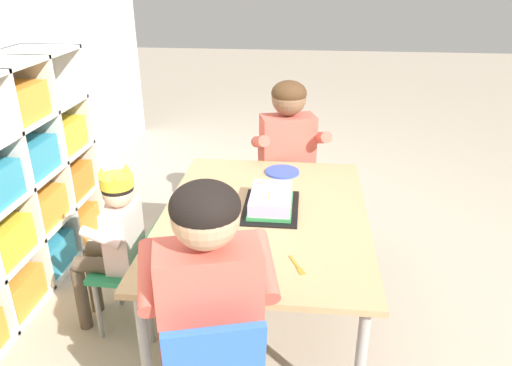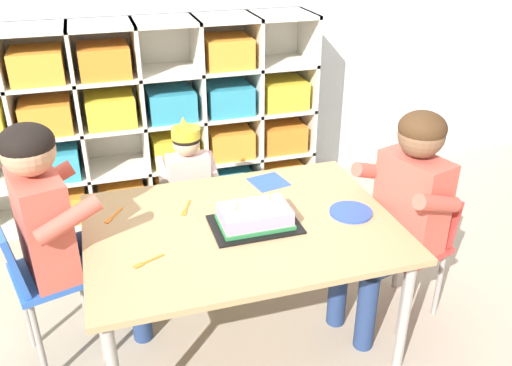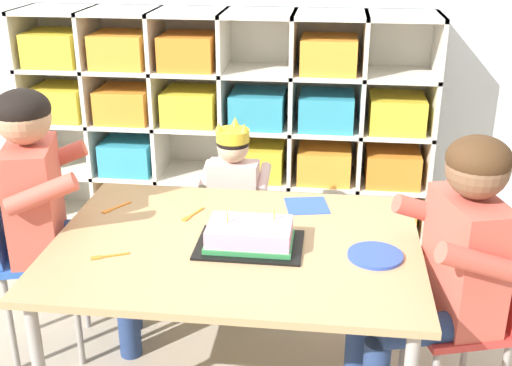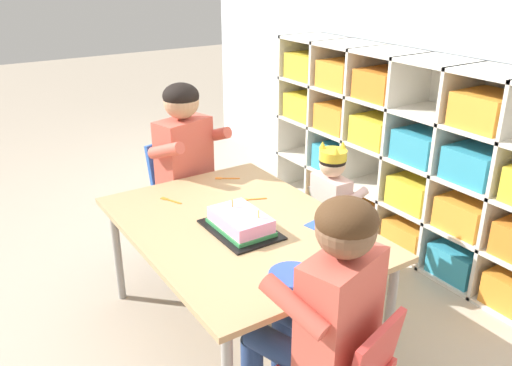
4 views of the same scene
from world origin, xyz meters
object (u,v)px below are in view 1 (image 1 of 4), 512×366
(fork_near_child_seat, at_px, (192,275))
(adult_helper_seated, at_px, (208,293))
(activity_table, at_px, (264,222))
(fork_near_cake_tray, at_px, (215,233))
(paper_plate_stack, at_px, (282,172))
(fork_by_napkin, at_px, (297,266))
(classroom_chair_guest_side, at_px, (285,182))
(birthday_cake_on_tray, at_px, (271,202))
(guest_at_table_side, at_px, (290,152))
(classroom_chair_blue, at_px, (139,264))
(child_with_crown, at_px, (114,232))

(fork_near_child_seat, bearing_deg, adult_helper_seated, 150.36)
(activity_table, relative_size, fork_near_cake_tray, 9.96)
(paper_plate_stack, height_order, fork_near_child_seat, paper_plate_stack)
(fork_by_napkin, bearing_deg, classroom_chair_guest_side, -19.40)
(classroom_chair_guest_side, relative_size, birthday_cake_on_tray, 1.69)
(fork_by_napkin, bearing_deg, adult_helper_seated, 113.24)
(adult_helper_seated, distance_m, guest_at_table_side, 1.38)
(classroom_chair_blue, bearing_deg, classroom_chair_guest_side, 147.04)
(adult_helper_seated, xyz_separation_m, classroom_chair_guest_side, (1.47, -0.17, -0.27))
(classroom_chair_blue, relative_size, fork_near_cake_tray, 4.46)
(fork_by_napkin, bearing_deg, child_with_crown, 45.73)
(guest_at_table_side, height_order, paper_plate_stack, guest_at_table_side)
(child_with_crown, height_order, guest_at_table_side, guest_at_table_side)
(classroom_chair_guest_side, bearing_deg, fork_by_napkin, -101.65)
(paper_plate_stack, height_order, fork_by_napkin, paper_plate_stack)
(adult_helper_seated, distance_m, paper_plate_stack, 1.16)
(activity_table, relative_size, birthday_cake_on_tray, 3.51)
(birthday_cake_on_tray, height_order, fork_near_cake_tray, birthday_cake_on_tray)
(child_with_crown, xyz_separation_m, paper_plate_stack, (0.56, -0.70, 0.08))
(activity_table, distance_m, classroom_chair_guest_side, 0.80)
(child_with_crown, bearing_deg, guest_at_table_side, 138.37)
(birthday_cake_on_tray, xyz_separation_m, fork_near_cake_tray, (-0.24, 0.21, -0.03))
(guest_at_table_side, relative_size, fork_by_napkin, 8.30)
(child_with_crown, xyz_separation_m, adult_helper_seated, (-0.58, -0.54, 0.15))
(adult_helper_seated, relative_size, fork_near_cake_tray, 8.40)
(paper_plate_stack, bearing_deg, adult_helper_seated, 171.86)
(activity_table, height_order, classroom_chair_blue, activity_table)
(guest_at_table_side, xyz_separation_m, birthday_cake_on_tray, (-0.63, 0.06, -0.00))
(adult_helper_seated, xyz_separation_m, paper_plate_stack, (1.15, -0.16, -0.07))
(activity_table, bearing_deg, guest_at_table_side, -6.92)
(fork_near_cake_tray, bearing_deg, classroom_chair_guest_side, -80.59)
(paper_plate_stack, xyz_separation_m, fork_near_cake_tray, (-0.65, 0.24, -0.00))
(classroom_chair_guest_side, relative_size, fork_near_child_seat, 5.09)
(classroom_chair_blue, distance_m, fork_near_cake_tray, 0.44)
(classroom_chair_blue, height_order, adult_helper_seated, adult_helper_seated)
(guest_at_table_side, xyz_separation_m, paper_plate_stack, (-0.22, 0.03, -0.03))
(child_with_crown, bearing_deg, fork_by_napkin, 71.47)
(activity_table, height_order, adult_helper_seated, adult_helper_seated)
(fork_near_child_seat, height_order, fork_by_napkin, same)
(guest_at_table_side, xyz_separation_m, fork_by_napkin, (-1.08, -0.07, -0.03))
(guest_at_table_side, distance_m, fork_near_cake_tray, 0.91)
(activity_table, distance_m, fork_by_napkin, 0.43)
(classroom_chair_blue, height_order, fork_near_child_seat, fork_near_child_seat)
(classroom_chair_blue, xyz_separation_m, paper_plate_stack, (0.56, -0.60, 0.24))
(guest_at_table_side, bearing_deg, classroom_chair_blue, -145.46)
(classroom_chair_guest_side, bearing_deg, fork_near_cake_tray, -120.29)
(birthday_cake_on_tray, distance_m, paper_plate_stack, 0.41)
(guest_at_table_side, xyz_separation_m, fork_near_cake_tray, (-0.87, 0.27, -0.03))
(child_with_crown, bearing_deg, classroom_chair_blue, 90.15)
(paper_plate_stack, bearing_deg, fork_near_cake_tray, 160.05)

